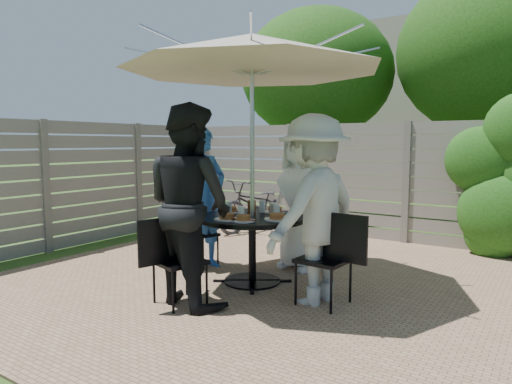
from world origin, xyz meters
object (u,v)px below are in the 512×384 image
Objects in this scene: person_front at (189,205)px; glass_front at (241,213)px; plate_right at (277,218)px; glass_right at (277,211)px; glass_back at (262,206)px; bicycle at (259,205)px; patio_table at (252,237)px; person_back at (302,200)px; plate_back at (275,210)px; plate_extra at (243,219)px; umbrella at (252,53)px; glass_left at (229,208)px; chair_back at (308,245)px; chair_right at (325,278)px; chair_front at (179,279)px; plate_left at (230,210)px; chair_left at (198,247)px; syrup_jug at (252,208)px; person_right at (314,210)px; plate_front at (227,218)px; person_left at (204,199)px; coffee_cup at (273,209)px.

glass_front is (0.22, 0.54, -0.13)m from person_front.
glass_right reaches higher than plate_right.
bicycle reaches higher than glass_back.
patio_table is 9.58× the size of glass_back.
person_back reaches higher than bicycle.
plate_extra is at bearing -86.16° from plate_back.
glass_left is at bearing -169.41° from umbrella.
glass_right is (0.28, 0.05, -1.64)m from umbrella.
plate_back is at bearing -0.34° from chair_back.
chair_back is 1.36m from chair_right.
plate_extra is at bearing -74.43° from glass_back.
chair_front is 1.15m from plate_left.
plate_right is (0.71, -0.14, 0.00)m from plate_left.
person_back is 0.91m from plate_right.
plate_extra is at bearing -7.13° from chair_left.
person_front is (-0.16, -0.81, 0.42)m from patio_table.
umbrella is at bearing 109.55° from plate_extra.
person_front is at bearing -101.41° from umbrella.
chair_left is 3.23× the size of plate_back.
chair_left is at bearing -171.03° from plate_back.
plate_back is at bearing 32.33° from glass_back.
chair_left is at bearing 171.63° from syrup_jug.
person_right is at bearing -26.93° from glass_back.
plate_left is 1.00× the size of plate_front.
glass_right is (-0.54, 0.22, -0.08)m from person_right.
person_back is 12.12× the size of glass_back.
chair_back is 1.40m from person_left.
umbrella reaches higher than person_right.
plate_back is at bearing 67.63° from syrup_jug.
patio_table is 9.58× the size of glass_right.
chair_left is at bearing 89.19° from person_left.
plate_extra is at bearing -65.22° from person_right.
person_back is 1.98× the size of chair_front.
person_left is (0.13, -0.03, 0.61)m from chair_left.
umbrella is 13.39× the size of plate_extra.
umbrella is 3.83× the size of chair_left.
person_front reaches higher than bicycle.
chair_back is 1.42m from person_right.
person_back is 1.90× the size of chair_right.
plate_right is at bearing -6.60° from chair_right.
glass_left is (-0.47, -1.00, 0.54)m from chair_back.
person_back is 12.12× the size of glass_right.
glass_back is (0.76, 0.11, -0.04)m from person_left.
person_left is at bearing -178.10° from coffee_cup.
patio_table is 0.79× the size of person_back.
chair_front is 3.30× the size of plate_back.
plate_back is at bearing 114.12° from coffee_cup.
person_back is 6.53× the size of plate_right.
plate_right is at bearing -51.65° from coffee_cup.
chair_front reaches higher than chair_left.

